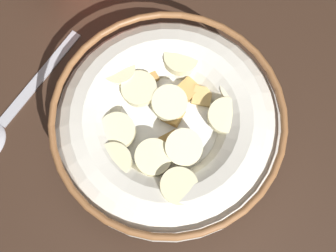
# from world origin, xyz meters

# --- Properties ---
(ground_plane) EXTENTS (1.13, 1.13, 0.02)m
(ground_plane) POSITION_xyz_m (0.00, 0.00, -0.01)
(ground_plane) COLOR #332116
(cereal_bowl) EXTENTS (0.20, 0.20, 0.06)m
(cereal_bowl) POSITION_xyz_m (-0.00, -0.00, 0.03)
(cereal_bowl) COLOR silver
(cereal_bowl) RESTS_ON ground_plane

